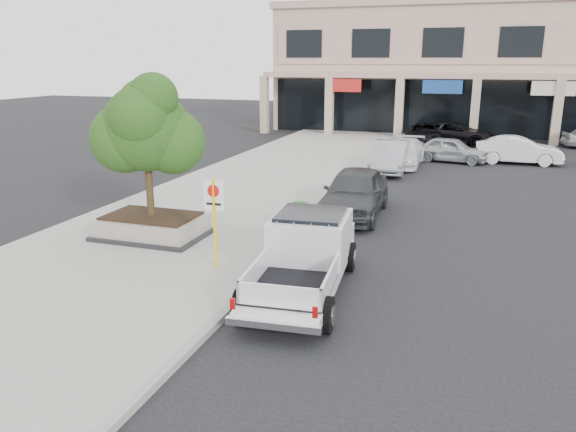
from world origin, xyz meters
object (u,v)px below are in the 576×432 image
at_px(curb_car_c, 403,153).
at_px(lot_car_d, 456,133).
at_px(planter, 152,226).
at_px(curb_car_d, 425,134).
at_px(pickup_truck, 302,259).
at_px(no_parking_sign, 214,211).
at_px(lot_car_b, 518,150).
at_px(planter_tree, 152,129).
at_px(lot_car_a, 451,150).
at_px(curb_car_a, 355,192).
at_px(curb_car_b, 390,157).

xyz_separation_m(curb_car_c, lot_car_d, (2.29, 8.66, 0.05)).
distance_m(planter, curb_car_c, 16.27).
bearing_deg(curb_car_c, curb_car_d, 88.91).
relative_size(planter, pickup_truck, 0.58).
relative_size(no_parking_sign, pickup_truck, 0.42).
distance_m(curb_car_d, lot_car_b, 7.72).
xyz_separation_m(curb_car_d, lot_car_b, (5.39, -5.53, 0.03)).
bearing_deg(planter_tree, lot_car_b, 57.66).
height_order(curb_car_d, lot_car_a, curb_car_d).
bearing_deg(pickup_truck, planter_tree, 150.07).
distance_m(pickup_truck, lot_car_a, 19.67).
distance_m(no_parking_sign, curb_car_a, 7.00).
xyz_separation_m(lot_car_a, lot_car_d, (0.00, 6.78, 0.05)).
bearing_deg(curb_car_b, planter, -112.55).
height_order(curb_car_b, lot_car_d, curb_car_b).
distance_m(no_parking_sign, curb_car_d, 25.20).
distance_m(no_parking_sign, lot_car_d, 26.15).
relative_size(pickup_truck, lot_car_b, 1.26).
bearing_deg(curb_car_b, curb_car_d, 84.53).
bearing_deg(lot_car_b, curb_car_a, 152.73).
relative_size(curb_car_d, lot_car_d, 0.95).
height_order(no_parking_sign, curb_car_d, no_parking_sign).
xyz_separation_m(planter_tree, curb_car_a, (5.07, 4.71, -2.57)).
height_order(curb_car_c, curb_car_d, curb_car_d).
bearing_deg(planter_tree, curb_car_b, 69.10).
bearing_deg(no_parking_sign, pickup_truck, -14.01).
bearing_deg(lot_car_b, curb_car_c, 111.35).
bearing_deg(curb_car_c, lot_car_b, 24.66).
xyz_separation_m(planter, curb_car_b, (5.18, 13.37, 0.27)).
bearing_deg(curb_car_d, curb_car_c, -92.36).
relative_size(lot_car_a, lot_car_d, 0.76).
height_order(planter_tree, lot_car_d, planter_tree).
bearing_deg(pickup_truck, curb_car_a, 87.43).
distance_m(pickup_truck, curb_car_d, 25.65).
xyz_separation_m(curb_car_a, curb_car_d, (0.69, 18.42, -0.15)).
height_order(curb_car_c, lot_car_a, curb_car_c).
distance_m(planter_tree, lot_car_a, 18.89).
distance_m(planter_tree, no_parking_sign, 3.83).
xyz_separation_m(planter_tree, curb_car_b, (5.05, 13.22, -2.67)).
bearing_deg(no_parking_sign, planter_tree, 146.55).
relative_size(no_parking_sign, lot_car_d, 0.44).
height_order(lot_car_a, lot_car_d, lot_car_d).
relative_size(no_parking_sign, curb_car_a, 0.47).
xyz_separation_m(pickup_truck, lot_car_b, (5.78, 20.11, -0.15)).
xyz_separation_m(planter, curb_car_d, (5.89, 23.29, 0.21)).
bearing_deg(lot_car_b, no_parking_sign, 154.83).
height_order(curb_car_d, lot_car_d, lot_car_d).
xyz_separation_m(planter_tree, no_parking_sign, (2.83, -1.87, -1.78)).
height_order(pickup_truck, lot_car_d, pickup_truck).
height_order(curb_car_d, lot_car_b, lot_car_b).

